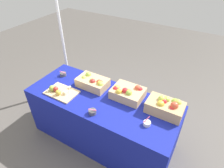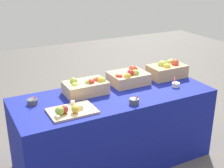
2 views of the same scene
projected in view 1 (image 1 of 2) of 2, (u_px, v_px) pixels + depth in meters
The scene contains 10 objects.
ground_plane at pixel (103, 137), 2.76m from camera, with size 10.00×10.00×0.00m, color #56514C.
table at pixel (103, 119), 2.54m from camera, with size 1.90×0.76×0.74m, color navy.
apple_crate_left at pixel (166, 106), 2.08m from camera, with size 0.40×0.25×0.19m.
apple_crate_middle at pixel (128, 93), 2.30m from camera, with size 0.38×0.29×0.17m.
apple_crate_right at pixel (93, 82), 2.47m from camera, with size 0.40×0.25×0.16m.
cutting_board_front at pixel (60, 91), 2.39m from camera, with size 0.39×0.27×0.09m.
sample_bowl_near at pixel (92, 112), 2.10m from camera, with size 0.09×0.09×0.10m.
sample_bowl_mid at pixel (147, 123), 1.97m from camera, with size 0.08×0.08×0.10m.
sample_bowl_far at pixel (63, 74), 2.70m from camera, with size 0.09×0.09×0.09m.
tent_pole at pixel (62, 37), 3.03m from camera, with size 0.04×0.04×2.11m, color white.
Camera 1 is at (1.00, -1.46, 2.26)m, focal length 30.59 mm.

